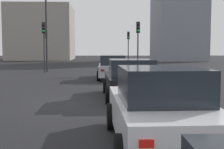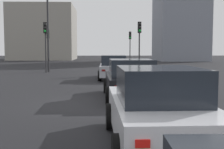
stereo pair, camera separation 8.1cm
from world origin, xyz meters
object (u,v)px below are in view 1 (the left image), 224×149
(traffic_light_near_left, at_px, (46,40))
(traffic_light_far_right, at_px, (44,37))
(car_black_left_second, at_px, (130,79))
(traffic_light_near_right, at_px, (138,36))
(car_white_left_third, at_px, (159,109))
(traffic_light_far_left, at_px, (128,41))
(street_lamp_kerbside, at_px, (46,19))
(car_silver_left_lead, at_px, (112,67))

(traffic_light_near_left, bearing_deg, traffic_light_far_right, 2.52)
(traffic_light_far_right, bearing_deg, traffic_light_near_left, -171.12)
(car_black_left_second, relative_size, traffic_light_near_right, 1.10)
(car_white_left_third, distance_m, traffic_light_far_left, 30.90)
(car_black_left_second, bearing_deg, traffic_light_far_right, 22.46)
(traffic_light_near_left, bearing_deg, car_black_left_second, 12.79)
(car_white_left_third, xyz_separation_m, traffic_light_far_left, (30.74, -2.30, 2.14))
(traffic_light_near_right, bearing_deg, car_white_left_third, -8.85)
(street_lamp_kerbside, bearing_deg, car_silver_left_lead, -140.08)
(traffic_light_far_left, bearing_deg, street_lamp_kerbside, -38.41)
(car_white_left_third, distance_m, traffic_light_far_right, 20.65)
(traffic_light_far_right, xyz_separation_m, street_lamp_kerbside, (0.93, -0.06, 1.50))
(traffic_light_near_right, distance_m, traffic_light_far_left, 11.69)
(car_black_left_second, relative_size, traffic_light_near_left, 1.15)
(car_black_left_second, xyz_separation_m, traffic_light_far_left, (24.55, -2.26, 2.16))
(traffic_light_near_right, height_order, street_lamp_kerbside, street_lamp_kerbside)
(car_white_left_third, xyz_separation_m, traffic_light_near_right, (19.05, -1.98, 2.24))
(traffic_light_near_left, bearing_deg, traffic_light_near_right, 42.92)
(street_lamp_kerbside, bearing_deg, traffic_light_near_left, 9.86)
(traffic_light_far_right, bearing_deg, car_white_left_third, 17.16)
(car_black_left_second, xyz_separation_m, traffic_light_near_right, (12.86, -1.94, 2.25))
(car_silver_left_lead, xyz_separation_m, car_white_left_third, (-14.18, -0.34, 0.02))
(car_black_left_second, bearing_deg, traffic_light_near_left, 17.45)
(traffic_light_far_left, bearing_deg, traffic_light_near_right, -1.50)
(car_silver_left_lead, relative_size, car_black_left_second, 1.03)
(traffic_light_near_left, xyz_separation_m, traffic_light_far_left, (3.91, -9.11, 0.03))
(car_white_left_third, distance_m, traffic_light_near_right, 19.28)
(car_silver_left_lead, relative_size, traffic_light_far_right, 1.13)
(car_silver_left_lead, relative_size, traffic_light_far_left, 1.17)
(car_black_left_second, relative_size, car_white_left_third, 1.04)
(car_silver_left_lead, bearing_deg, street_lamp_kerbside, 40.76)
(traffic_light_near_left, bearing_deg, street_lamp_kerbside, 4.27)
(car_black_left_second, xyz_separation_m, car_white_left_third, (-6.19, 0.05, 0.02))
(car_white_left_third, xyz_separation_m, street_lamp_kerbside, (20.62, 5.73, 3.73))
(car_silver_left_lead, distance_m, traffic_light_near_right, 5.84)
(car_white_left_third, height_order, traffic_light_near_left, traffic_light_near_left)
(car_black_left_second, bearing_deg, car_white_left_third, 178.63)
(car_black_left_second, bearing_deg, traffic_light_near_right, -9.50)
(traffic_light_near_left, distance_m, traffic_light_far_left, 9.92)
(traffic_light_near_right, distance_m, street_lamp_kerbside, 8.02)
(car_black_left_second, height_order, car_white_left_third, car_white_left_third)
(traffic_light_near_left, xyz_separation_m, traffic_light_near_right, (-7.78, -8.79, 0.12))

